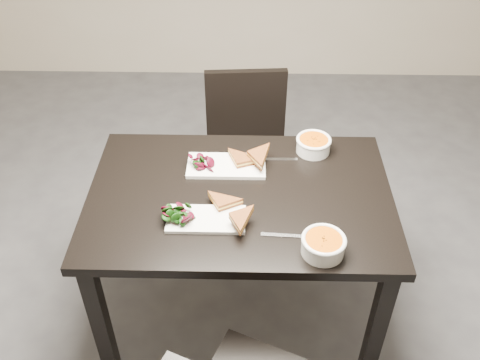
{
  "coord_description": "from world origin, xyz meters",
  "views": [
    {
      "loc": [
        -0.16,
        -1.45,
        2.13
      ],
      "look_at": [
        -0.2,
        0.13,
        0.82
      ],
      "focal_mm": 39.99,
      "sensor_mm": 36.0,
      "label": 1
    }
  ],
  "objects": [
    {
      "name": "salad_far",
      "position": [
        -0.36,
        0.29,
        0.79
      ],
      "size": [
        0.1,
        0.09,
        0.04
      ],
      "primitive_type": null,
      "color": "black",
      "rests_on": "plate_far"
    },
    {
      "name": "plate_near",
      "position": [
        -0.32,
        -0.03,
        0.76
      ],
      "size": [
        0.29,
        0.15,
        0.01
      ],
      "primitive_type": "cube",
      "color": "white",
      "rests_on": "table"
    },
    {
      "name": "cutlery_far",
      "position": [
        -0.05,
        0.35,
        0.75
      ],
      "size": [
        0.18,
        0.02,
        0.0
      ],
      "primitive_type": "cube",
      "rotation": [
        0.0,
        0.0,
        0.01
      ],
      "color": "silver",
      "rests_on": "table"
    },
    {
      "name": "chair_far",
      "position": [
        -0.17,
        0.84,
        0.48
      ],
      "size": [
        0.45,
        0.45,
        0.85
      ],
      "rotation": [
        0.0,
        0.0,
        0.07
      ],
      "color": "black",
      "rests_on": "ground"
    },
    {
      "name": "cutlery_near",
      "position": [
        -0.03,
        -0.1,
        0.75
      ],
      "size": [
        0.18,
        0.03,
        0.0
      ],
      "primitive_type": "cube",
      "rotation": [
        0.0,
        0.0,
        -0.06
      ],
      "color": "silver",
      "rests_on": "table"
    },
    {
      "name": "ground",
      "position": [
        0.0,
        0.0,
        0.0
      ],
      "size": [
        5.0,
        5.0,
        0.0
      ],
      "primitive_type": "plane",
      "color": "#47474C",
      "rests_on": "ground"
    },
    {
      "name": "sandwich_near",
      "position": [
        -0.25,
        -0.01,
        0.79
      ],
      "size": [
        0.18,
        0.16,
        0.05
      ],
      "primitive_type": null,
      "rotation": [
        0.0,
        0.0,
        0.47
      ],
      "color": "#95511F",
      "rests_on": "plate_near"
    },
    {
      "name": "salad_near",
      "position": [
        -0.42,
        -0.03,
        0.78
      ],
      "size": [
        0.09,
        0.08,
        0.04
      ],
      "primitive_type": null,
      "color": "black",
      "rests_on": "plate_near"
    },
    {
      "name": "soup_bowl_near",
      "position": [
        0.1,
        -0.18,
        0.79
      ],
      "size": [
        0.16,
        0.16,
        0.07
      ],
      "color": "white",
      "rests_on": "table"
    },
    {
      "name": "table",
      "position": [
        -0.2,
        0.13,
        0.65
      ],
      "size": [
        1.2,
        0.8,
        0.75
      ],
      "color": "black",
      "rests_on": "ground"
    },
    {
      "name": "soup_bowl_far",
      "position": [
        0.11,
        0.42,
        0.79
      ],
      "size": [
        0.15,
        0.15,
        0.07
      ],
      "color": "white",
      "rests_on": "table"
    },
    {
      "name": "plate_far",
      "position": [
        -0.26,
        0.29,
        0.76
      ],
      "size": [
        0.32,
        0.16,
        0.02
      ],
      "primitive_type": "cube",
      "color": "white",
      "rests_on": "table"
    },
    {
      "name": "sandwich_far",
      "position": [
        -0.19,
        0.28,
        0.79
      ],
      "size": [
        0.19,
        0.17,
        0.05
      ],
      "primitive_type": null,
      "rotation": [
        0.0,
        0.0,
        0.36
      ],
      "color": "#95511F",
      "rests_on": "plate_far"
    }
  ]
}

